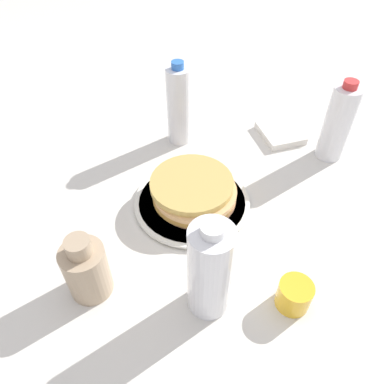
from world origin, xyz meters
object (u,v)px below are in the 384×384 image
at_px(water_bottle_far, 179,106).
at_px(water_bottle_mid, 338,123).
at_px(pancake_stack, 194,191).
at_px(plate, 192,202).
at_px(juice_glass, 294,295).
at_px(water_bottle_near, 210,270).
at_px(cream_jug, 86,269).

bearing_deg(water_bottle_far, water_bottle_mid, 7.66).
bearing_deg(water_bottle_mid, pancake_stack, -136.12).
bearing_deg(plate, juice_glass, -36.23).
distance_m(pancake_stack, water_bottle_near, 0.26).
bearing_deg(plate, water_bottle_near, -65.61).
height_order(pancake_stack, water_bottle_mid, water_bottle_mid).
bearing_deg(cream_jug, plate, 66.36).
distance_m(water_bottle_near, water_bottle_far, 0.50).
bearing_deg(water_bottle_mid, plate, -136.14).
xyz_separation_m(juice_glass, water_bottle_near, (-0.15, -0.04, 0.08)).
xyz_separation_m(water_bottle_mid, water_bottle_far, (-0.40, -0.05, 0.01)).
bearing_deg(juice_glass, water_bottle_far, 131.12).
bearing_deg(plate, water_bottle_far, 115.32).
bearing_deg(water_bottle_near, water_bottle_far, 114.86).
xyz_separation_m(pancake_stack, water_bottle_far, (-0.11, 0.23, 0.07)).
relative_size(water_bottle_near, water_bottle_mid, 1.02).
bearing_deg(juice_glass, water_bottle_near, -163.70).
bearing_deg(water_bottle_far, water_bottle_near, -65.14).
xyz_separation_m(juice_glass, water_bottle_far, (-0.36, 0.41, 0.08)).
distance_m(juice_glass, water_bottle_far, 0.56).
distance_m(cream_jug, water_bottle_far, 0.50).
distance_m(plate, juice_glass, 0.31).
relative_size(water_bottle_near, water_bottle_far, 0.97).
bearing_deg(cream_jug, water_bottle_mid, 53.23).
bearing_deg(water_bottle_far, juice_glass, -48.88).
height_order(pancake_stack, juice_glass, pancake_stack).
relative_size(plate, cream_jug, 1.84).
bearing_deg(water_bottle_near, plate, 114.39).
bearing_deg(water_bottle_near, water_bottle_mid, 69.63).
height_order(juice_glass, water_bottle_near, water_bottle_near).
height_order(plate, cream_jug, cream_jug).
xyz_separation_m(juice_glass, water_bottle_mid, (0.04, 0.47, 0.07)).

